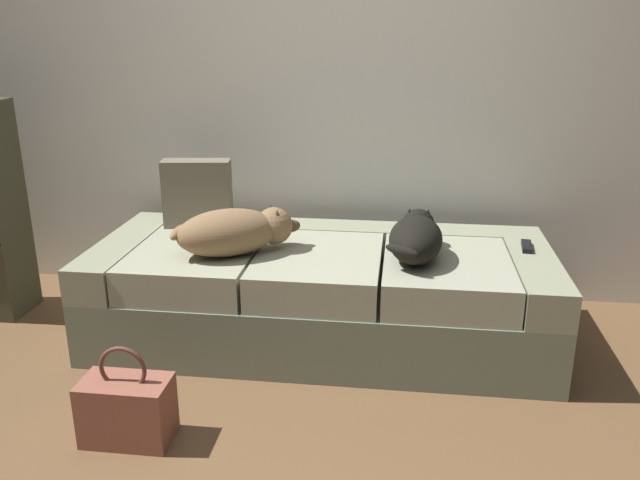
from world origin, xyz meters
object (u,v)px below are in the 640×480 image
at_px(couch, 321,293).
at_px(dog_dark, 416,237).
at_px(throw_pillow, 197,193).
at_px(dog_tan, 236,231).
at_px(tv_remote, 527,246).
at_px(handbag, 127,409).

xyz_separation_m(couch, dog_dark, (0.43, -0.08, 0.33)).
bearing_deg(throw_pillow, couch, -20.60).
distance_m(dog_tan, tv_remote, 1.34).
distance_m(couch, dog_dark, 0.55).
xyz_separation_m(dog_dark, tv_remote, (0.51, 0.18, -0.08)).
relative_size(couch, tv_remote, 14.14).
xyz_separation_m(dog_dark, throw_pillow, (-1.10, 0.33, 0.08)).
xyz_separation_m(dog_tan, handbag, (-0.23, -0.77, -0.44)).
distance_m(tv_remote, throw_pillow, 1.62).
bearing_deg(dog_tan, tv_remote, 10.16).
bearing_deg(handbag, dog_dark, 38.71).
relative_size(dog_dark, tv_remote, 3.69).
relative_size(dog_dark, throw_pillow, 1.63).
relative_size(tv_remote, throw_pillow, 0.44).
bearing_deg(dog_tan, handbag, -106.46).
distance_m(throw_pillow, handbag, 1.26).
bearing_deg(throw_pillow, tv_remote, -5.50).
distance_m(dog_tan, dog_dark, 0.80).
bearing_deg(tv_remote, couch, -168.02).
bearing_deg(dog_dark, tv_remote, 19.24).
relative_size(throw_pillow, handbag, 0.90).
distance_m(dog_tan, throw_pillow, 0.49).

